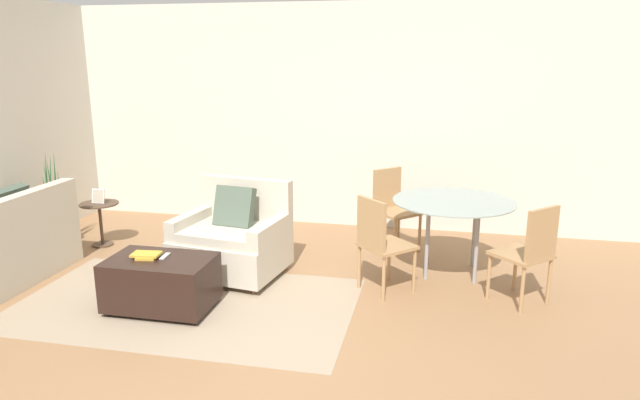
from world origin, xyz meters
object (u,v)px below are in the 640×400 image
(ottoman, at_px, (161,282))
(dining_chair_far_left, at_px, (392,203))
(potted_plant, at_px, (55,222))
(dining_table, at_px, (453,208))
(dining_chair_near_left, at_px, (380,239))
(armchair, at_px, (233,240))
(book_stack, at_px, (147,255))
(picture_frame, at_px, (98,196))
(dining_chair_near_right, at_px, (530,249))
(tv_remote_primary, at_px, (165,256))
(side_table, at_px, (100,216))

(ottoman, xyz_separation_m, dining_chair_far_left, (1.78, 2.04, 0.27))
(potted_plant, bearing_deg, dining_table, 0.67)
(dining_chair_near_left, bearing_deg, armchair, 173.60)
(armchair, height_order, potted_plant, potted_plant)
(armchair, xyz_separation_m, potted_plant, (-2.32, 0.43, -0.09))
(book_stack, bearing_deg, potted_plant, 144.77)
(picture_frame, bearing_deg, dining_chair_near_right, -8.38)
(potted_plant, height_order, picture_frame, potted_plant)
(tv_remote_primary, relative_size, picture_frame, 0.96)
(potted_plant, bearing_deg, armchair, -10.48)
(armchair, xyz_separation_m, picture_frame, (-1.79, 0.51, 0.23))
(potted_plant, height_order, dining_chair_near_left, potted_plant)
(dining_chair_near_right, bearing_deg, potted_plant, 173.33)
(tv_remote_primary, distance_m, potted_plant, 2.41)
(side_table, xyz_separation_m, dining_chair_near_left, (3.26, -0.67, 0.16))
(dining_chair_near_left, height_order, dining_chair_far_left, same)
(potted_plant, height_order, dining_chair_far_left, potted_plant)
(armchair, distance_m, dining_chair_near_left, 1.49)
(dining_table, height_order, dining_chair_near_left, dining_chair_near_left)
(side_table, relative_size, dining_table, 0.42)
(potted_plant, bearing_deg, book_stack, -35.23)
(tv_remote_primary, xyz_separation_m, dining_chair_near_left, (1.76, 0.69, 0.06))
(ottoman, xyz_separation_m, book_stack, (-0.12, 0.01, 0.23))
(dining_table, xyz_separation_m, dining_chair_near_right, (0.65, -0.65, -0.15))
(side_table, height_order, dining_chair_far_left, dining_chair_far_left)
(book_stack, xyz_separation_m, picture_frame, (-1.36, 1.41, 0.11))
(armchair, bearing_deg, picture_frame, 164.21)
(picture_frame, bearing_deg, armchair, -15.79)
(ottoman, height_order, book_stack, book_stack)
(dining_chair_near_right, bearing_deg, side_table, 171.62)
(armchair, bearing_deg, dining_chair_far_left, 37.44)
(armchair, height_order, tv_remote_primary, armchair)
(potted_plant, bearing_deg, side_table, 8.05)
(picture_frame, distance_m, dining_chair_near_right, 4.60)
(ottoman, bearing_deg, armchair, 71.17)
(picture_frame, bearing_deg, potted_plant, -171.96)
(armchair, bearing_deg, dining_chair_near_right, -3.42)
(potted_plant, relative_size, dining_chair_far_left, 1.21)
(tv_remote_primary, height_order, potted_plant, potted_plant)
(armchair, relative_size, side_table, 2.21)
(book_stack, height_order, potted_plant, potted_plant)
(book_stack, distance_m, potted_plant, 2.33)
(dining_chair_near_left, bearing_deg, side_table, 168.38)
(book_stack, relative_size, tv_remote_primary, 1.59)
(potted_plant, distance_m, dining_chair_near_left, 3.85)
(tv_remote_primary, bearing_deg, dining_chair_near_right, 12.67)
(armchair, bearing_deg, tv_remote_primary, -108.86)
(dining_chair_near_right, distance_m, dining_chair_far_left, 1.83)
(tv_remote_primary, xyz_separation_m, dining_table, (2.41, 1.33, 0.21))
(tv_remote_primary, height_order, picture_frame, picture_frame)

